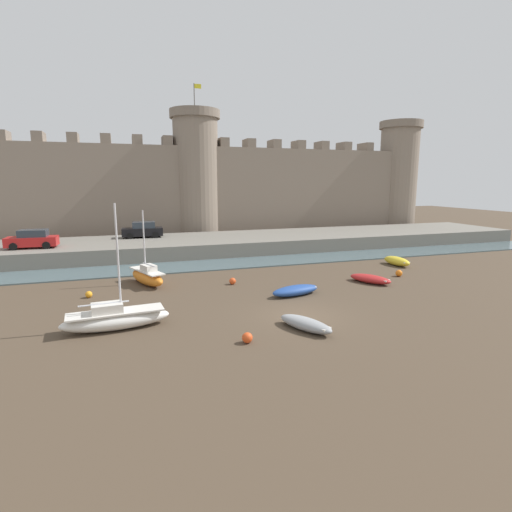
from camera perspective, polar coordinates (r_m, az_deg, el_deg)
The scene contains 16 objects.
ground_plane at distance 22.01m, azimuth 6.30°, elevation -8.54°, with size 160.00×160.00×0.00m, color #4C3D2D.
water_channel at distance 35.35m, azimuth -3.59°, elevation -1.09°, with size 80.00×4.50×0.10m, color slate.
quay_road at distance 42.18m, azimuth -6.12°, elevation 1.70°, with size 71.19×10.00×1.44m, color slate.
castle at distance 50.58m, azimuth -8.47°, elevation 9.91°, with size 65.21×6.02×18.63m.
rowboat_foreground_right at distance 29.93m, azimuth 16.01°, elevation -3.13°, with size 2.60×3.30×0.58m.
rowboat_midflat_centre at distance 25.78m, azimuth 5.67°, elevation -4.88°, with size 3.59×1.84×0.65m.
sailboat_midflat_right at distance 29.25m, azimuth -15.28°, elevation -2.79°, with size 2.65×4.36×5.24m.
sailboat_midflat_left at distance 21.07m, azimuth -19.42°, elevation -8.39°, with size 5.29×1.91×6.19m.
rowboat_foreground_centre at distance 20.03m, azimuth 7.09°, elevation -9.56°, with size 2.28×3.26×0.60m.
rowboat_foreground_left at distance 36.81m, azimuth 19.47°, elevation -0.67°, with size 1.36×2.95×0.76m.
mooring_buoy_near_shore at distance 18.39m, azimuth -1.26°, elevation -11.60°, with size 0.49×0.49×0.49m, color #E04C1E.
mooring_buoy_mid_mud at distance 32.61m, azimuth 19.74°, elevation -2.32°, with size 0.51×0.51×0.51m, color orange.
mooring_buoy_near_channel at distance 28.40m, azimuth -3.37°, elevation -3.60°, with size 0.48×0.48×0.48m, color #E04C1E.
mooring_buoy_off_centre at distance 27.26m, azimuth -22.77°, elevation -5.09°, with size 0.42×0.42×0.42m, color orange.
car_quay_east at distance 43.31m, azimuth -15.88°, elevation 3.59°, with size 4.16×1.99×1.62m.
car_quay_centre_west at distance 40.02m, azimuth -29.32°, elevation 2.09°, with size 4.16×1.99×1.62m.
Camera 1 is at (-8.77, -18.87, 7.18)m, focal length 28.00 mm.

